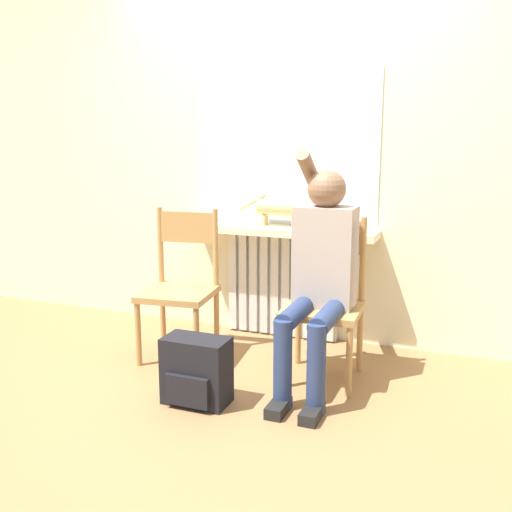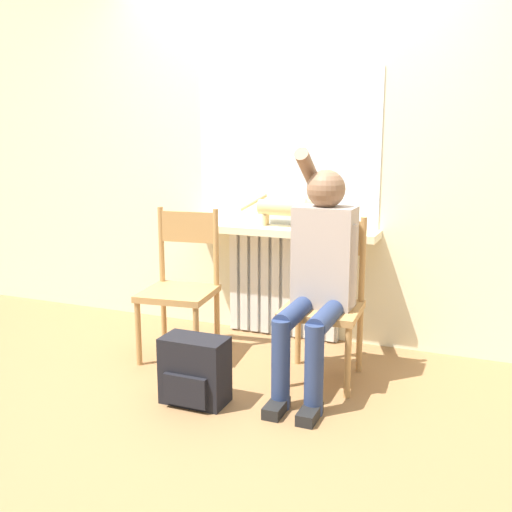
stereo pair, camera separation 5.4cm
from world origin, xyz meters
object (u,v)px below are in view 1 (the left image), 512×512
cat (284,208)px  backpack (196,371)px  chair_left (180,284)px  chair_right (325,299)px  person (320,269)px

cat → backpack: bearing=-95.0°
chair_left → chair_right: 0.95m
chair_left → backpack: bearing=-62.4°
chair_left → backpack: 0.78m
person → backpack: (-0.54, -0.47, -0.50)m
chair_left → person: bearing=-14.4°
chair_left → cat: cat is taller
chair_right → person: 0.24m
chair_left → chair_right: size_ratio=1.00×
chair_left → chair_right: same height
cat → backpack: 1.37m
backpack → person: bearing=41.0°
chair_left → person: 0.98m
person → backpack: 0.88m
backpack → chair_left: bearing=124.6°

